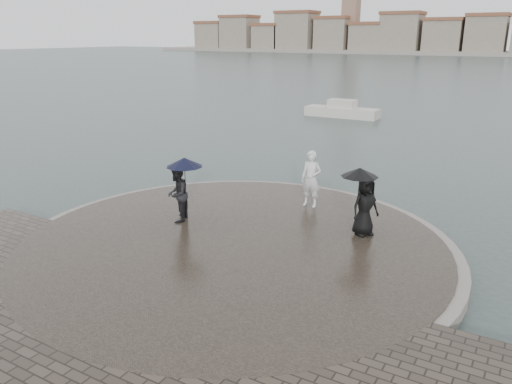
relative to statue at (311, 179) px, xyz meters
The scene contains 7 objects.
ground 7.51m from the statue, 94.89° to the right, with size 400.00×400.00×0.00m, color #2B3835.
kerb_ring 4.09m from the statue, 99.25° to the right, with size 12.50×12.50×0.32m, color gray.
quay_tip 4.08m from the statue, 99.25° to the right, with size 11.90×11.90×0.36m, color #2D261E.
statue is the anchor object (origin of this frame).
visitor_left 4.44m from the statue, 130.57° to the right, with size 1.28×1.18×2.04m.
visitor_right 2.79m from the statue, 33.27° to the right, with size 1.26×1.14×1.95m.
far_skyline 153.55m from the statue, 92.58° to the left, with size 260.00×20.00×37.00m.
Camera 1 is at (7.14, -7.41, 5.91)m, focal length 35.00 mm.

